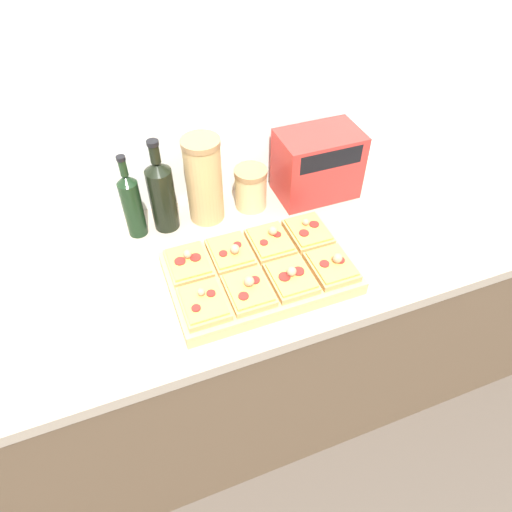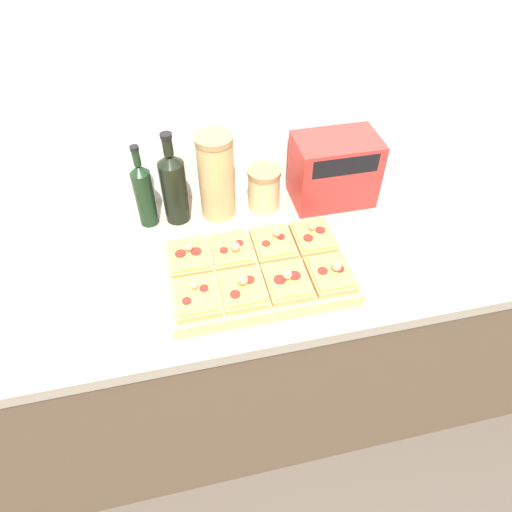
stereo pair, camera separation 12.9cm
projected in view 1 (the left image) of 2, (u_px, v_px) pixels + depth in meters
ground_plane at (279, 468)px, 1.81m from camera, size 12.00×12.00×0.00m
wall_back at (206, 96)px, 1.37m from camera, size 6.00×0.06×2.50m
kitchen_counter at (250, 340)px, 1.70m from camera, size 2.63×0.67×0.90m
cutting_board at (260, 273)px, 1.30m from camera, size 0.51×0.32×0.04m
pizza_slice_back_left at (188, 263)px, 1.28m from camera, size 0.11×0.14×0.05m
pizza_slice_back_midleft at (230, 252)px, 1.31m from camera, size 0.11×0.14×0.06m
pizza_slice_back_midright at (270, 241)px, 1.34m from camera, size 0.11×0.14×0.05m
pizza_slice_back_right at (308, 232)px, 1.37m from camera, size 0.11×0.14×0.05m
pizza_slice_front_left at (204, 303)px, 1.18m from camera, size 0.11×0.14×0.05m
pizza_slice_front_midleft at (248, 290)px, 1.21m from camera, size 0.11×0.14×0.06m
pizza_slice_front_midright at (291, 277)px, 1.24m from camera, size 0.11×0.14×0.05m
pizza_slice_front_right at (332, 266)px, 1.27m from camera, size 0.11×0.14×0.06m
olive_oil_bottle at (132, 204)px, 1.37m from camera, size 0.06×0.06×0.28m
wine_bottle at (162, 194)px, 1.39m from camera, size 0.08×0.08×0.31m
grain_jar_tall at (204, 180)px, 1.41m from camera, size 0.12×0.12×0.29m
grain_jar_short at (251, 188)px, 1.50m from camera, size 0.11×0.11×0.14m
toaster_oven at (317, 164)px, 1.52m from camera, size 0.29×0.17×0.23m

